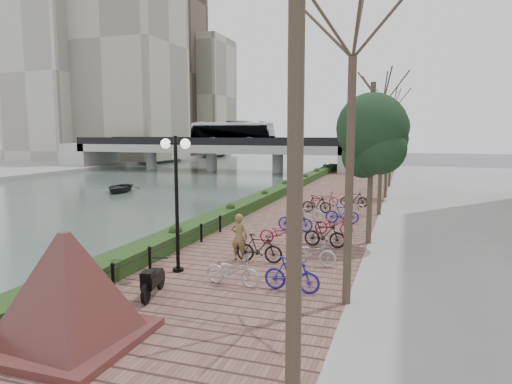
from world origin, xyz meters
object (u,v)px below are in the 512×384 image
at_px(lamppost, 176,173).
at_px(granite_monument, 67,288).
at_px(pedestrian, 239,237).
at_px(boat, 120,187).
at_px(motorcycle, 153,279).

bearing_deg(lamppost, granite_monument, -87.63).
bearing_deg(granite_monument, pedestrian, 80.27).
bearing_deg(boat, motorcycle, -68.79).
distance_m(granite_monument, lamppost, 5.71).
distance_m(lamppost, pedestrian, 3.34).
bearing_deg(pedestrian, boat, -43.20).
height_order(motorcycle, boat, motorcycle).
bearing_deg(granite_monument, lamppost, 92.37).
height_order(granite_monument, boat, granite_monument).
relative_size(motorcycle, pedestrian, 0.90).
height_order(motorcycle, pedestrian, pedestrian).
xyz_separation_m(lamppost, pedestrian, (1.45, 1.84, -2.38)).
height_order(granite_monument, pedestrian, granite_monument).
height_order(pedestrian, boat, pedestrian).
relative_size(motorcycle, boat, 0.40).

